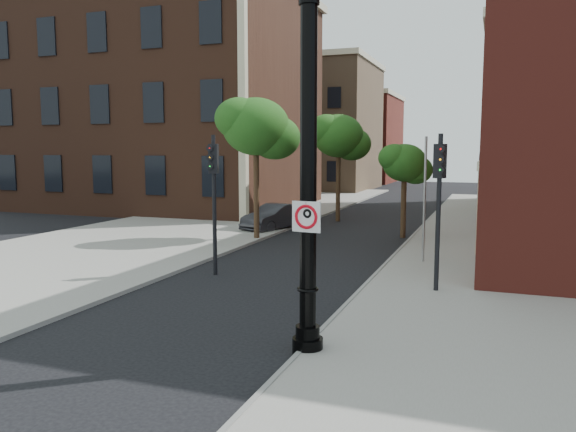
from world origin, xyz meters
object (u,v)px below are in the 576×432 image
at_px(no_parking_sign, 306,217).
at_px(parked_car, 275,217).
at_px(traffic_signal_left, 214,181).
at_px(traffic_signal_right, 439,187).
at_px(lamppost, 308,185).

relative_size(no_parking_sign, parked_car, 0.15).
height_order(traffic_signal_left, traffic_signal_right, traffic_signal_left).
distance_m(parked_car, traffic_signal_left, 10.32).
distance_m(no_parking_sign, parked_car, 17.18).
height_order(lamppost, traffic_signal_right, lamppost).
xyz_separation_m(lamppost, parked_car, (-6.81, 15.44, -2.65)).
xyz_separation_m(lamppost, traffic_signal_left, (-4.94, 5.57, -0.32)).
relative_size(traffic_signal_left, traffic_signal_right, 1.01).
bearing_deg(traffic_signal_left, parked_car, 85.99).
bearing_deg(traffic_signal_left, lamppost, -63.12).
bearing_deg(lamppost, traffic_signal_right, 70.94).
bearing_deg(no_parking_sign, parked_car, 120.32).
xyz_separation_m(no_parking_sign, traffic_signal_right, (1.87, 5.66, 0.23)).
bearing_deg(parked_car, no_parking_sign, -49.83).
bearing_deg(parked_car, traffic_signal_left, -62.74).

